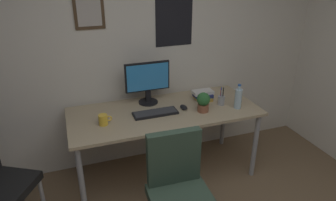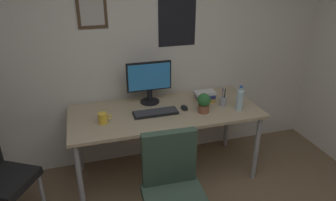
% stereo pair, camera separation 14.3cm
% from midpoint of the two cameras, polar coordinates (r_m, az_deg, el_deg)
% --- Properties ---
extents(wall_back, '(4.40, 0.10, 2.60)m').
position_cam_midpoint_polar(wall_back, '(3.23, -7.49, 9.96)').
color(wall_back, silver).
rests_on(wall_back, ground_plane).
extents(desk, '(1.86, 0.79, 0.76)m').
position_cam_midpoint_polar(desk, '(3.05, -1.98, -3.04)').
color(desk, tan).
rests_on(desk, ground_plane).
extents(office_chair, '(0.55, 0.57, 0.95)m').
position_cam_midpoint_polar(office_chair, '(2.41, 0.23, -16.00)').
color(office_chair, '#334738').
rests_on(office_chair, ground_plane).
extents(monitor, '(0.46, 0.20, 0.43)m').
position_cam_midpoint_polar(monitor, '(3.11, -5.15, 3.63)').
color(monitor, black).
rests_on(monitor, desk).
extents(keyboard, '(0.43, 0.15, 0.03)m').
position_cam_midpoint_polar(keyboard, '(2.95, -3.76, -2.35)').
color(keyboard, black).
rests_on(keyboard, desk).
extents(computer_mouse, '(0.06, 0.11, 0.04)m').
position_cam_midpoint_polar(computer_mouse, '(3.04, 1.58, -1.28)').
color(computer_mouse, black).
rests_on(computer_mouse, desk).
extents(water_bottle, '(0.07, 0.07, 0.25)m').
position_cam_midpoint_polar(water_bottle, '(3.09, 11.65, 0.40)').
color(water_bottle, silver).
rests_on(water_bottle, desk).
extents(coffee_mug_near, '(0.12, 0.08, 0.10)m').
position_cam_midpoint_polar(coffee_mug_near, '(2.81, -13.37, -3.52)').
color(coffee_mug_near, yellow).
rests_on(coffee_mug_near, desk).
extents(potted_plant, '(0.13, 0.13, 0.20)m').
position_cam_midpoint_polar(potted_plant, '(2.97, 5.22, -0.19)').
color(potted_plant, brown).
rests_on(potted_plant, desk).
extents(pen_cup, '(0.07, 0.07, 0.20)m').
position_cam_midpoint_polar(pen_cup, '(3.15, 8.62, 0.12)').
color(pen_cup, '#9EA0A5').
rests_on(pen_cup, desk).
extents(book_stack_left, '(0.22, 0.17, 0.09)m').
position_cam_midpoint_polar(book_stack_left, '(3.26, 5.26, 0.98)').
color(book_stack_left, gold).
rests_on(book_stack_left, desk).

